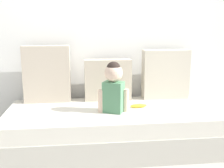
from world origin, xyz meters
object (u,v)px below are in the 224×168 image
object	(u,v)px
banana	(139,106)
throw_pillow_left	(47,74)
couch	(112,128)
toddler	(114,86)
throw_pillow_right	(165,74)
throw_pillow_center	(108,80)

from	to	relation	value
banana	throw_pillow_left	bearing A→B (deg)	159.40
couch	throw_pillow_left	world-z (taller)	throw_pillow_left
couch	throw_pillow_left	size ratio (longest dim) A/B	3.49
couch	toddler	size ratio (longest dim) A/B	4.36
throw_pillow_left	throw_pillow_right	world-z (taller)	throw_pillow_left
throw_pillow_center	throw_pillow_right	distance (m)	0.65
throw_pillow_right	banana	xyz separation A→B (m)	(-0.37, -0.34, -0.25)
throw_pillow_center	banana	distance (m)	0.48
throw_pillow_center	throw_pillow_right	size ratio (longest dim) A/B	0.93
banana	throw_pillow_right	bearing A→B (deg)	42.61
throw_pillow_center	toddler	xyz separation A→B (m)	(0.01, -0.44, 0.03)
throw_pillow_center	banana	size ratio (longest dim) A/B	2.96
toddler	throw_pillow_center	bearing A→B (deg)	91.08
couch	throw_pillow_center	world-z (taller)	throw_pillow_center
throw_pillow_right	toddler	bearing A→B (deg)	-145.14
throw_pillow_center	throw_pillow_right	xyz separation A→B (m)	(0.65, 0.00, 0.05)
toddler	banana	xyz separation A→B (m)	(0.26, 0.10, -0.23)
couch	banana	bearing A→B (deg)	2.84
throw_pillow_right	toddler	size ratio (longest dim) A/B	1.13
couch	toddler	xyz separation A→B (m)	(0.01, -0.09, 0.45)
couch	throw_pillow_right	distance (m)	0.87
throw_pillow_right	throw_pillow_left	bearing A→B (deg)	180.00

